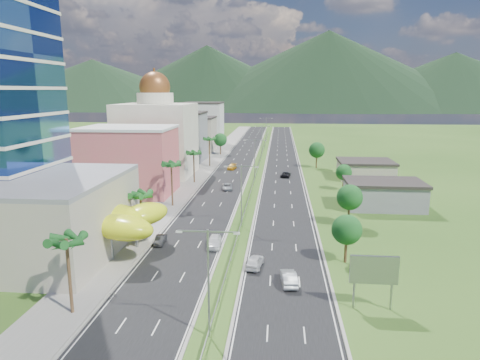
# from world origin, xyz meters

# --- Properties ---
(ground) EXTENTS (500.00, 500.00, 0.00)m
(ground) POSITION_xyz_m (0.00, 0.00, 0.00)
(ground) COLOR #2D5119
(ground) RESTS_ON ground
(road_left) EXTENTS (11.00, 260.00, 0.04)m
(road_left) POSITION_xyz_m (-7.50, 90.00, 0.02)
(road_left) COLOR black
(road_left) RESTS_ON ground
(road_right) EXTENTS (11.00, 260.00, 0.04)m
(road_right) POSITION_xyz_m (7.50, 90.00, 0.02)
(road_right) COLOR black
(road_right) RESTS_ON ground
(sidewalk_left) EXTENTS (7.00, 260.00, 0.12)m
(sidewalk_left) POSITION_xyz_m (-17.00, 90.00, 0.06)
(sidewalk_left) COLOR gray
(sidewalk_left) RESTS_ON ground
(median_guardrail) EXTENTS (0.10, 216.06, 0.76)m
(median_guardrail) POSITION_xyz_m (0.00, 71.99, 0.62)
(median_guardrail) COLOR gray
(median_guardrail) RESTS_ON ground
(streetlight_median_a) EXTENTS (6.04, 0.25, 11.00)m
(streetlight_median_a) POSITION_xyz_m (0.00, -25.00, 6.75)
(streetlight_median_a) COLOR gray
(streetlight_median_a) RESTS_ON ground
(streetlight_median_b) EXTENTS (6.04, 0.25, 11.00)m
(streetlight_median_b) POSITION_xyz_m (0.00, 10.00, 6.75)
(streetlight_median_b) COLOR gray
(streetlight_median_b) RESTS_ON ground
(streetlight_median_c) EXTENTS (6.04, 0.25, 11.00)m
(streetlight_median_c) POSITION_xyz_m (0.00, 50.00, 6.75)
(streetlight_median_c) COLOR gray
(streetlight_median_c) RESTS_ON ground
(streetlight_median_d) EXTENTS (6.04, 0.25, 11.00)m
(streetlight_median_d) POSITION_xyz_m (0.00, 95.00, 6.75)
(streetlight_median_d) COLOR gray
(streetlight_median_d) RESTS_ON ground
(streetlight_median_e) EXTENTS (6.04, 0.25, 11.00)m
(streetlight_median_e) POSITION_xyz_m (0.00, 140.00, 6.75)
(streetlight_median_e) COLOR gray
(streetlight_median_e) RESTS_ON ground
(mall_podium) EXTENTS (30.00, 24.00, 11.00)m
(mall_podium) POSITION_xyz_m (-32.00, -6.00, 5.50)
(mall_podium) COLOR #A9A28B
(mall_podium) RESTS_ON ground
(lime_canopy) EXTENTS (18.00, 15.00, 7.40)m
(lime_canopy) POSITION_xyz_m (-20.00, -4.00, 4.99)
(lime_canopy) COLOR #D0E015
(lime_canopy) RESTS_ON ground
(pink_shophouse) EXTENTS (20.00, 15.00, 15.00)m
(pink_shophouse) POSITION_xyz_m (-28.00, 32.00, 7.50)
(pink_shophouse) COLOR #D85862
(pink_shophouse) RESTS_ON ground
(domed_building) EXTENTS (20.00, 20.00, 28.70)m
(domed_building) POSITION_xyz_m (-28.00, 55.00, 11.35)
(domed_building) COLOR beige
(domed_building) RESTS_ON ground
(midrise_grey) EXTENTS (16.00, 15.00, 16.00)m
(midrise_grey) POSITION_xyz_m (-27.00, 80.00, 8.00)
(midrise_grey) COLOR gray
(midrise_grey) RESTS_ON ground
(midrise_beige) EXTENTS (16.00, 15.00, 13.00)m
(midrise_beige) POSITION_xyz_m (-27.00, 102.00, 6.50)
(midrise_beige) COLOR #A9A28B
(midrise_beige) RESTS_ON ground
(midrise_white) EXTENTS (16.00, 15.00, 18.00)m
(midrise_white) POSITION_xyz_m (-27.00, 125.00, 9.00)
(midrise_white) COLOR silver
(midrise_white) RESTS_ON ground
(billboard) EXTENTS (5.20, 0.35, 6.20)m
(billboard) POSITION_xyz_m (17.00, -18.00, 4.42)
(billboard) COLOR gray
(billboard) RESTS_ON ground
(shed_near) EXTENTS (15.00, 10.00, 5.00)m
(shed_near) POSITION_xyz_m (28.00, 25.00, 2.50)
(shed_near) COLOR gray
(shed_near) RESTS_ON ground
(shed_far) EXTENTS (14.00, 12.00, 4.40)m
(shed_far) POSITION_xyz_m (30.00, 55.00, 2.20)
(shed_far) COLOR #A9A28B
(shed_far) RESTS_ON ground
(palm_tree_a) EXTENTS (3.60, 3.60, 9.10)m
(palm_tree_a) POSITION_xyz_m (-15.50, -22.00, 8.02)
(palm_tree_a) COLOR #47301C
(palm_tree_a) RESTS_ON ground
(palm_tree_b) EXTENTS (3.60, 3.60, 8.10)m
(palm_tree_b) POSITION_xyz_m (-15.50, 2.00, 7.06)
(palm_tree_b) COLOR #47301C
(palm_tree_b) RESTS_ON ground
(palm_tree_c) EXTENTS (3.60, 3.60, 9.60)m
(palm_tree_c) POSITION_xyz_m (-15.50, 22.00, 8.50)
(palm_tree_c) COLOR #47301C
(palm_tree_c) RESTS_ON ground
(palm_tree_d) EXTENTS (3.60, 3.60, 8.60)m
(palm_tree_d) POSITION_xyz_m (-15.50, 45.00, 7.54)
(palm_tree_d) COLOR #47301C
(palm_tree_d) RESTS_ON ground
(palm_tree_e) EXTENTS (3.60, 3.60, 9.40)m
(palm_tree_e) POSITION_xyz_m (-15.50, 70.00, 8.31)
(palm_tree_e) COLOR #47301C
(palm_tree_e) RESTS_ON ground
(leafy_tree_lfar) EXTENTS (4.90, 4.90, 8.05)m
(leafy_tree_lfar) POSITION_xyz_m (-15.50, 95.00, 5.58)
(leafy_tree_lfar) COLOR #47301C
(leafy_tree_lfar) RESTS_ON ground
(leafy_tree_ra) EXTENTS (4.20, 4.20, 6.90)m
(leafy_tree_ra) POSITION_xyz_m (16.00, -5.00, 4.78)
(leafy_tree_ra) COLOR #47301C
(leafy_tree_ra) RESTS_ON ground
(leafy_tree_rb) EXTENTS (4.55, 4.55, 7.47)m
(leafy_tree_rb) POSITION_xyz_m (19.00, 12.00, 5.18)
(leafy_tree_rb) COLOR #47301C
(leafy_tree_rb) RESTS_ON ground
(leafy_tree_rc) EXTENTS (3.85, 3.85, 6.33)m
(leafy_tree_rc) POSITION_xyz_m (22.00, 40.00, 4.37)
(leafy_tree_rc) COLOR #47301C
(leafy_tree_rc) RESTS_ON ground
(leafy_tree_rd) EXTENTS (4.90, 4.90, 8.05)m
(leafy_tree_rd) POSITION_xyz_m (18.00, 70.00, 5.58)
(leafy_tree_rd) COLOR #47301C
(leafy_tree_rd) RESTS_ON ground
(mountain_ridge) EXTENTS (860.00, 140.00, 90.00)m
(mountain_ridge) POSITION_xyz_m (60.00, 450.00, 0.00)
(mountain_ridge) COLOR black
(mountain_ridge) RESTS_ON ground
(car_white_near_left) EXTENTS (2.27, 5.06, 1.69)m
(car_white_near_left) POSITION_xyz_m (-3.20, -0.80, 0.88)
(car_white_near_left) COLOR white
(car_white_near_left) RESTS_ON road_left
(car_dark_left) EXTENTS (1.66, 4.07, 1.31)m
(car_dark_left) POSITION_xyz_m (-11.84, -0.31, 0.70)
(car_dark_left) COLOR black
(car_dark_left) RESTS_ON road_left
(car_silver_mid_left) EXTENTS (3.03, 5.37, 1.42)m
(car_silver_mid_left) POSITION_xyz_m (-5.99, 37.89, 0.75)
(car_silver_mid_left) COLOR #9A9DA1
(car_silver_mid_left) RESTS_ON road_left
(car_yellow_far_left) EXTENTS (2.78, 5.44, 1.51)m
(car_yellow_far_left) POSITION_xyz_m (-7.82, 65.04, 0.80)
(car_yellow_far_left) COLOR orange
(car_yellow_far_left) RESTS_ON road_left
(car_white_near_right) EXTENTS (2.59, 5.00, 1.63)m
(car_white_near_right) POSITION_xyz_m (3.46, -7.90, 0.85)
(car_white_near_right) COLOR white
(car_white_near_right) RESTS_ON road_right
(car_silver_right) EXTENTS (2.26, 5.16, 1.65)m
(car_silver_right) POSITION_xyz_m (7.98, -12.70, 0.86)
(car_silver_right) COLOR #B7BBC0
(car_silver_right) RESTS_ON road_right
(car_dark_far_right) EXTENTS (3.05, 5.39, 1.42)m
(car_dark_far_right) POSITION_xyz_m (8.36, 54.84, 0.75)
(car_dark_far_right) COLOR black
(car_dark_far_right) RESTS_ON road_right
(motorcycle) EXTENTS (0.67, 1.75, 1.10)m
(motorcycle) POSITION_xyz_m (-12.30, -18.49, 0.59)
(motorcycle) COLOR black
(motorcycle) RESTS_ON road_left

